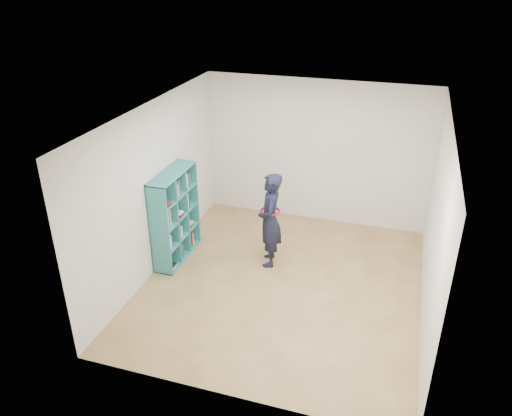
% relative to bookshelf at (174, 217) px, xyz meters
% --- Properties ---
extents(floor, '(4.50, 4.50, 0.00)m').
position_rel_bookshelf_xyz_m(floor, '(1.85, -0.24, -0.73)').
color(floor, brown).
rests_on(floor, ground).
extents(ceiling, '(4.50, 4.50, 0.00)m').
position_rel_bookshelf_xyz_m(ceiling, '(1.85, -0.24, 1.87)').
color(ceiling, white).
rests_on(ceiling, wall_back).
extents(wall_left, '(0.02, 4.50, 2.60)m').
position_rel_bookshelf_xyz_m(wall_left, '(-0.15, -0.24, 0.57)').
color(wall_left, beige).
rests_on(wall_left, floor).
extents(wall_right, '(0.02, 4.50, 2.60)m').
position_rel_bookshelf_xyz_m(wall_right, '(3.85, -0.24, 0.57)').
color(wall_right, beige).
rests_on(wall_right, floor).
extents(wall_back, '(4.00, 0.02, 2.60)m').
position_rel_bookshelf_xyz_m(wall_back, '(1.85, 2.01, 0.57)').
color(wall_back, beige).
rests_on(wall_back, floor).
extents(wall_front, '(4.00, 0.02, 2.60)m').
position_rel_bookshelf_xyz_m(wall_front, '(1.85, -2.49, 0.57)').
color(wall_front, beige).
rests_on(wall_front, floor).
extents(bookshelf, '(0.33, 1.12, 1.49)m').
position_rel_bookshelf_xyz_m(bookshelf, '(0.00, 0.00, 0.00)').
color(bookshelf, teal).
rests_on(bookshelf, floor).
extents(person, '(0.49, 0.63, 1.53)m').
position_rel_bookshelf_xyz_m(person, '(1.50, 0.28, 0.04)').
color(person, black).
rests_on(person, floor).
extents(smartphone, '(0.06, 0.09, 0.13)m').
position_rel_bookshelf_xyz_m(smartphone, '(1.35, 0.34, 0.14)').
color(smartphone, silver).
rests_on(smartphone, person).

